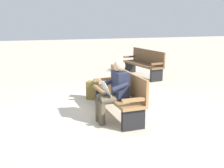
# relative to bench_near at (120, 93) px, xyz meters

# --- Properties ---
(ground_plane) EXTENTS (40.00, 40.00, 0.00)m
(ground_plane) POSITION_rel_bench_near_xyz_m (-0.00, 0.07, -0.46)
(ground_plane) COLOR #B7AD99
(bench_near) EXTENTS (1.83, 0.59, 0.90)m
(bench_near) POSITION_rel_bench_near_xyz_m (0.00, 0.00, 0.00)
(bench_near) COLOR olive
(bench_near) RESTS_ON ground
(person_seated) EXTENTS (0.59, 0.59, 1.18)m
(person_seated) POSITION_rel_bench_near_xyz_m (-0.30, 0.21, 0.17)
(person_seated) COLOR #1E2338
(person_seated) RESTS_ON ground
(backpack) EXTENTS (0.33, 0.35, 0.44)m
(backpack) POSITION_rel_bench_near_xyz_m (1.24, 0.29, -0.24)
(backpack) COLOR brown
(backpack) RESTS_ON ground
(bench_far) EXTENTS (1.86, 0.80, 0.90)m
(bench_far) POSITION_rel_bench_near_xyz_m (3.32, -1.93, 0.00)
(bench_far) COLOR brown
(bench_far) RESTS_ON ground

